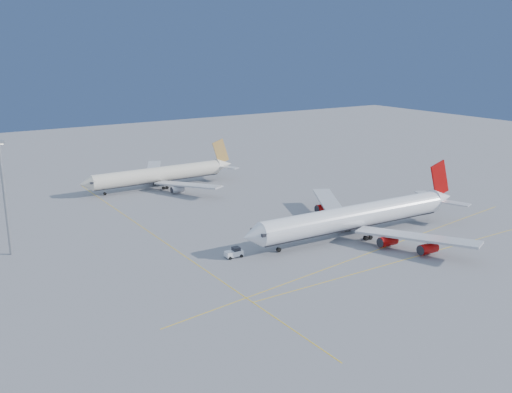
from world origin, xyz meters
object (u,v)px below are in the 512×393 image
at_px(pushback_tug, 234,253).
at_px(airliner_etihad, 161,174).
at_px(light_mast, 4,189).
at_px(airliner_virgin, 359,216).

bearing_deg(pushback_tug, airliner_etihad, 82.54).
bearing_deg(light_mast, airliner_etihad, 36.49).
xyz_separation_m(airliner_etihad, light_mast, (-57.38, -42.44, 11.54)).
bearing_deg(pushback_tug, airliner_virgin, -2.89).
relative_size(airliner_virgin, pushback_tug, 16.15).
bearing_deg(light_mast, airliner_virgin, -23.28).
height_order(airliner_etihad, light_mast, light_mast).
distance_m(airliner_etihad, pushback_tug, 74.11).
bearing_deg(airliner_virgin, airliner_etihad, 108.08).
relative_size(airliner_virgin, airliner_etihad, 1.20).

